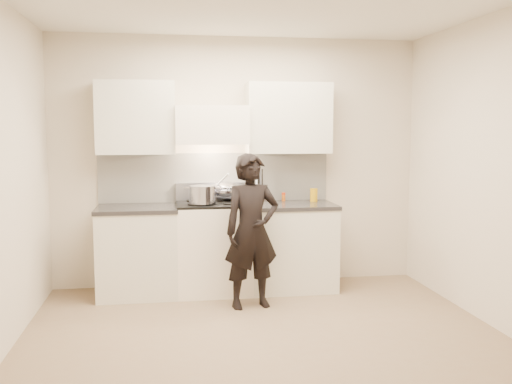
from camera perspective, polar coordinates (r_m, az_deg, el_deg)
The scene contains 11 objects.
ground_plane at distance 4.84m, azimuth 0.87°, elevation -14.36°, with size 4.00×4.00×0.00m, color #7C684F.
room_shell at distance 4.89m, azimuth -0.51°, elevation 5.02°, with size 4.04×3.54×2.70m.
stove at distance 6.03m, azimuth -4.27°, elevation -5.51°, with size 0.76×0.65×0.96m.
counter_right at distance 6.16m, azimuth 3.49°, elevation -5.39°, with size 0.92×0.67×0.92m.
counter_left at distance 6.02m, azimuth -11.72°, elevation -5.77°, with size 0.82×0.67×0.92m.
wok at distance 6.04m, azimuth -3.19°, elevation 0.16°, with size 0.38×0.46×0.31m.
stock_pot at distance 5.80m, azimuth -5.37°, elevation -0.24°, with size 0.38×0.32×0.18m.
utensil_crock at distance 6.18m, azimuth 0.32°, elevation 0.02°, with size 0.14×0.14×0.36m.
spice_jar at distance 6.28m, azimuth 2.77°, elevation -0.47°, with size 0.04×0.04×0.09m.
oil_glass at distance 6.27m, azimuth 5.80°, elevation -0.28°, with size 0.08×0.08×0.14m.
person at distance 5.45m, azimuth -0.44°, elevation -3.93°, with size 0.54×0.36×1.48m, color black.
Camera 1 is at (-0.77, -4.46, 1.71)m, focal length 40.00 mm.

